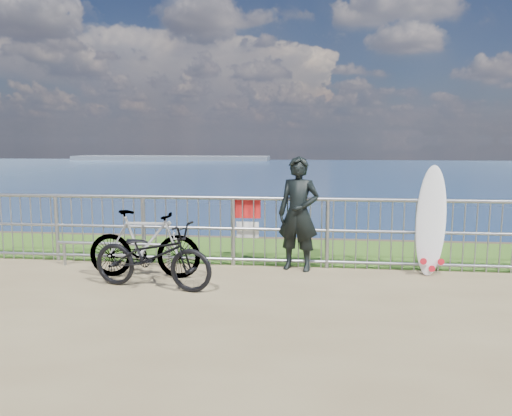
# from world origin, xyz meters

# --- Properties ---
(grass_strip) EXTENTS (120.00, 120.00, 0.00)m
(grass_strip) POSITION_xyz_m (0.00, 2.70, 0.01)
(grass_strip) COLOR #2F5918
(grass_strip) RESTS_ON ground
(seascape) EXTENTS (260.00, 260.00, 5.00)m
(seascape) POSITION_xyz_m (-43.75, 147.49, -4.03)
(seascape) COLOR brown
(seascape) RESTS_ON ground
(railing) EXTENTS (10.06, 0.10, 1.13)m
(railing) POSITION_xyz_m (0.01, 1.60, 0.58)
(railing) COLOR gray
(railing) RESTS_ON ground
(surfer) EXTENTS (0.73, 0.58, 1.77)m
(surfer) POSITION_xyz_m (0.55, 1.45, 0.89)
(surfer) COLOR black
(surfer) RESTS_ON ground
(surfboard) EXTENTS (0.53, 0.50, 1.66)m
(surfboard) POSITION_xyz_m (2.54, 1.44, 0.76)
(surfboard) COLOR white
(surfboard) RESTS_ON ground
(bicycle_near) EXTENTS (1.83, 0.91, 0.92)m
(bicycle_near) POSITION_xyz_m (-1.40, 0.22, 0.46)
(bicycle_near) COLOR black
(bicycle_near) RESTS_ON ground
(bicycle_far) EXTENTS (1.68, 0.50, 1.01)m
(bicycle_far) POSITION_xyz_m (-1.69, 0.73, 0.50)
(bicycle_far) COLOR black
(bicycle_far) RESTS_ON ground
(bike_rack) EXTENTS (1.94, 0.05, 0.40)m
(bike_rack) POSITION_xyz_m (-2.35, 1.28, 0.33)
(bike_rack) COLOR gray
(bike_rack) RESTS_ON ground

